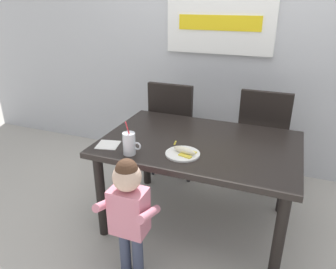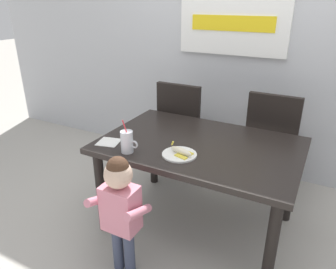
% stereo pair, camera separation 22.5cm
% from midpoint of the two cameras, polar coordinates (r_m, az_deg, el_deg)
% --- Properties ---
extents(ground_plane, '(24.00, 24.00, 0.00)m').
position_cam_midpoint_polar(ground_plane, '(2.66, 2.63, -15.34)').
color(ground_plane, '#B7B2A8').
extents(back_wall, '(6.40, 0.17, 2.90)m').
position_cam_midpoint_polar(back_wall, '(3.18, 10.20, 19.19)').
color(back_wall, silver).
rests_on(back_wall, ground).
extents(dining_table, '(1.40, 0.94, 0.71)m').
position_cam_midpoint_polar(dining_table, '(2.33, 2.91, -3.37)').
color(dining_table, black).
rests_on(dining_table, ground).
extents(dining_chair_left, '(0.44, 0.45, 0.96)m').
position_cam_midpoint_polar(dining_chair_left, '(3.06, -0.96, 1.89)').
color(dining_chair_left, black).
rests_on(dining_chair_left, ground).
extents(dining_chair_right, '(0.44, 0.45, 0.96)m').
position_cam_midpoint_polar(dining_chair_right, '(2.93, 14.64, 0.08)').
color(dining_chair_right, black).
rests_on(dining_chair_right, ground).
extents(toddler_standing, '(0.33, 0.24, 0.84)m').
position_cam_midpoint_polar(toddler_standing, '(1.96, -10.46, -12.64)').
color(toddler_standing, '#3F4760').
rests_on(toddler_standing, ground).
extents(milk_cup, '(0.13, 0.09, 0.25)m').
position_cam_midpoint_polar(milk_cup, '(2.11, -9.99, -1.90)').
color(milk_cup, silver).
rests_on(milk_cup, dining_table).
extents(snack_plate, '(0.23, 0.23, 0.01)m').
position_cam_midpoint_polar(snack_plate, '(2.09, -0.43, -3.55)').
color(snack_plate, white).
rests_on(snack_plate, dining_table).
extents(peeled_banana, '(0.18, 0.13, 0.07)m').
position_cam_midpoint_polar(peeled_banana, '(2.08, -0.09, -2.98)').
color(peeled_banana, '#F4EAC6').
rests_on(peeled_banana, snack_plate).
extents(paper_napkin, '(0.18, 0.18, 0.00)m').
position_cam_midpoint_polar(paper_napkin, '(2.29, -13.51, -1.88)').
color(paper_napkin, white).
rests_on(paper_napkin, dining_table).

